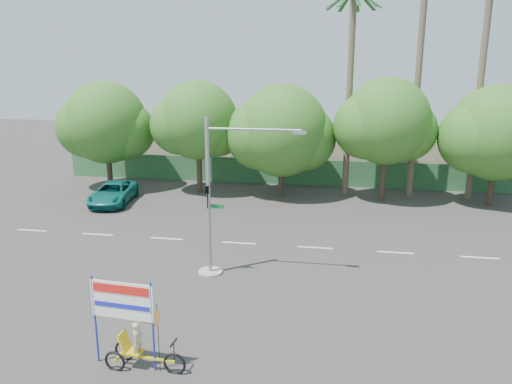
# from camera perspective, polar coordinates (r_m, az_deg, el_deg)

# --- Properties ---
(ground) EXTENTS (120.00, 120.00, 0.00)m
(ground) POSITION_cam_1_polar(r_m,az_deg,el_deg) (18.94, -0.90, -14.56)
(ground) COLOR #33302D
(ground) RESTS_ON ground
(fence) EXTENTS (38.00, 0.08, 2.00)m
(fence) POSITION_cam_1_polar(r_m,az_deg,el_deg) (38.76, 5.00, 2.26)
(fence) COLOR #336B3D
(fence) RESTS_ON ground
(building_left) EXTENTS (12.00, 8.00, 4.00)m
(building_left) POSITION_cam_1_polar(r_m,az_deg,el_deg) (44.82, -7.35, 5.17)
(building_left) COLOR #C2B49A
(building_left) RESTS_ON ground
(building_right) EXTENTS (14.00, 8.00, 3.60)m
(building_right) POSITION_cam_1_polar(r_m,az_deg,el_deg) (43.18, 16.21, 4.08)
(building_right) COLOR #C2B49A
(building_right) RESTS_ON ground
(tree_far_left) EXTENTS (7.14, 6.00, 7.96)m
(tree_far_left) POSITION_cam_1_polar(r_m,az_deg,el_deg) (38.57, -16.81, 7.31)
(tree_far_left) COLOR #473828
(tree_far_left) RESTS_ON ground
(tree_left) EXTENTS (6.66, 5.60, 8.07)m
(tree_left) POSITION_cam_1_polar(r_m,az_deg,el_deg) (35.97, -6.71, 7.82)
(tree_left) COLOR #473828
(tree_left) RESTS_ON ground
(tree_center) EXTENTS (7.62, 6.40, 7.85)m
(tree_center) POSITION_cam_1_polar(r_m,az_deg,el_deg) (34.83, 2.89, 6.70)
(tree_center) COLOR #473828
(tree_center) RESTS_ON ground
(tree_right) EXTENTS (6.90, 5.80, 8.36)m
(tree_right) POSITION_cam_1_polar(r_m,az_deg,el_deg) (34.60, 14.59, 7.49)
(tree_right) COLOR #473828
(tree_right) RESTS_ON ground
(tree_far_right) EXTENTS (7.38, 6.20, 7.94)m
(tree_far_right) POSITION_cam_1_polar(r_m,az_deg,el_deg) (35.94, 25.76, 5.81)
(tree_far_right) COLOR #473828
(tree_far_right) RESTS_ON ground
(palm_tall) EXTENTS (3.73, 3.79, 17.45)m
(palm_tall) POSITION_cam_1_polar(r_m,az_deg,el_deg) (36.11, 18.32, 15.83)
(palm_tall) COLOR #70604C
(palm_tall) RESTS_ON ground
(palm_mid) EXTENTS (3.73, 3.79, 15.45)m
(palm_mid) POSITION_cam_1_polar(r_m,az_deg,el_deg) (36.85, 24.51, 13.58)
(palm_mid) COLOR #70604C
(palm_mid) RESTS_ON ground
(palm_short) EXTENTS (3.73, 3.79, 14.45)m
(palm_short) POSITION_cam_1_polar(r_m,az_deg,el_deg) (35.76, 10.76, 13.74)
(palm_short) COLOR #70604C
(palm_short) RESTS_ON ground
(traffic_signal) EXTENTS (4.72, 1.10, 7.00)m
(traffic_signal) POSITION_cam_1_polar(r_m,az_deg,el_deg) (21.85, -4.66, -2.24)
(traffic_signal) COLOR gray
(traffic_signal) RESTS_ON ground
(trike_billboard) EXTENTS (3.03, 0.76, 2.98)m
(trike_billboard) POSITION_cam_1_polar(r_m,az_deg,el_deg) (16.33, -13.91, -15.32)
(trike_billboard) COLOR black
(trike_billboard) RESTS_ON ground
(pickup_truck) EXTENTS (3.02, 5.35, 1.41)m
(pickup_truck) POSITION_cam_1_polar(r_m,az_deg,el_deg) (34.93, -16.02, -0.12)
(pickup_truck) COLOR #0E6764
(pickup_truck) RESTS_ON ground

